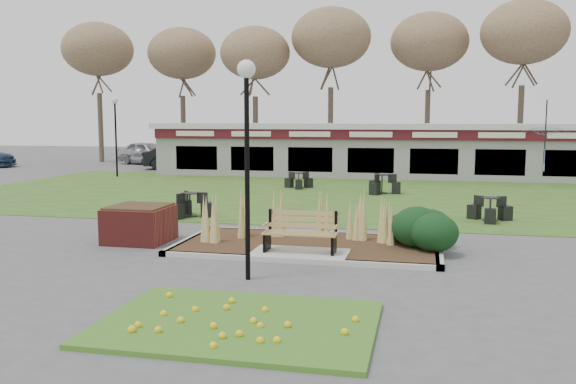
% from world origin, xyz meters
% --- Properties ---
extents(ground, '(100.00, 100.00, 0.00)m').
position_xyz_m(ground, '(0.00, 0.00, 0.00)').
color(ground, '#515154').
rests_on(ground, ground).
extents(lawn, '(34.00, 16.00, 0.02)m').
position_xyz_m(lawn, '(0.00, 12.00, 0.01)').
color(lawn, '#2C581B').
rests_on(lawn, ground).
extents(flower_bed, '(4.20, 3.00, 0.16)m').
position_xyz_m(flower_bed, '(0.00, -4.60, 0.07)').
color(flower_bed, '#3A6F1F').
rests_on(flower_bed, ground).
extents(planting_bed, '(6.75, 3.40, 1.27)m').
position_xyz_m(planting_bed, '(1.27, 1.35, 0.37)').
color(planting_bed, '#342414').
rests_on(planting_bed, ground).
extents(park_bench, '(1.70, 0.66, 0.93)m').
position_xyz_m(park_bench, '(0.00, 0.25, 0.59)').
color(park_bench, olive).
rests_on(park_bench, ground).
extents(brick_planter, '(1.50, 1.50, 0.95)m').
position_xyz_m(brick_planter, '(-4.40, 1.00, 0.48)').
color(brick_planter, maroon).
rests_on(brick_planter, ground).
extents(food_pavilion, '(24.60, 3.40, 2.90)m').
position_xyz_m(food_pavilion, '(0.00, 19.96, 1.48)').
color(food_pavilion, '#939496').
rests_on(food_pavilion, ground).
extents(tree_backdrop, '(47.24, 5.24, 10.36)m').
position_xyz_m(tree_backdrop, '(0.00, 28.00, 8.36)').
color(tree_backdrop, '#47382B').
rests_on(tree_backdrop, ground).
extents(lamp_post_near_left, '(0.38, 0.38, 4.63)m').
position_xyz_m(lamp_post_near_left, '(-2.14, 3.20, 3.37)').
color(lamp_post_near_left, black).
rests_on(lamp_post_near_left, ground).
extents(lamp_post_near_right, '(0.35, 0.35, 4.28)m').
position_xyz_m(lamp_post_near_right, '(-0.62, -1.96, 3.12)').
color(lamp_post_near_right, black).
rests_on(lamp_post_near_right, ground).
extents(lamp_post_far_left, '(0.36, 0.36, 4.32)m').
position_xyz_m(lamp_post_far_left, '(-13.63, 17.00, 3.15)').
color(lamp_post_far_left, black).
rests_on(lamp_post_far_left, ground).
extents(bistro_set_a, '(1.34, 1.44, 0.77)m').
position_xyz_m(bistro_set_a, '(-4.62, 5.00, 0.28)').
color(bistro_set_a, black).
rests_on(bistro_set_a, ground).
extents(bistro_set_b, '(1.29, 1.25, 0.70)m').
position_xyz_m(bistro_set_b, '(-2.82, 13.72, 0.25)').
color(bistro_set_b, black).
rests_on(bistro_set_b, ground).
extents(bistro_set_c, '(1.38, 1.24, 0.73)m').
position_xyz_m(bistro_set_c, '(4.75, 6.26, 0.26)').
color(bistro_set_c, black).
rests_on(bistro_set_c, ground).
extents(bistro_set_d, '(1.37, 1.51, 0.81)m').
position_xyz_m(bistro_set_d, '(1.01, 12.51, 0.29)').
color(bistro_set_d, black).
rests_on(bistro_set_d, ground).
extents(patio_umbrella, '(3.00, 3.03, 2.89)m').
position_xyz_m(patio_umbrella, '(8.00, 16.03, 1.83)').
color(patio_umbrella, black).
rests_on(patio_umbrella, ground).
extents(car_silver, '(5.09, 3.50, 1.61)m').
position_xyz_m(car_silver, '(-15.96, 25.70, 0.80)').
color(car_silver, '#A3A3A7').
rests_on(car_silver, ground).
extents(car_black, '(5.00, 3.03, 1.56)m').
position_xyz_m(car_black, '(-12.19, 22.55, 0.78)').
color(car_black, black).
rests_on(car_black, ground).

